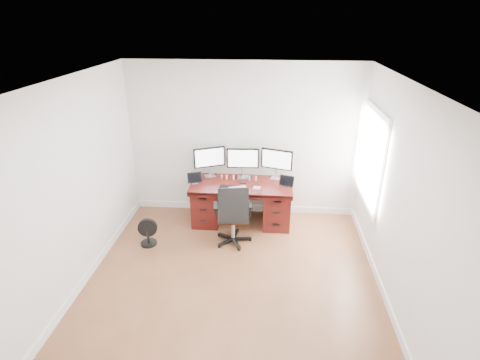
# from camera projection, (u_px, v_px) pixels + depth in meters

# --- Properties ---
(ground) EXTENTS (4.50, 4.50, 0.00)m
(ground) POSITION_uv_depth(u_px,v_px,m) (230.00, 291.00, 4.97)
(ground) COLOR brown
(ground) RESTS_ON ground
(back_wall) EXTENTS (4.00, 0.10, 2.70)m
(back_wall) POSITION_uv_depth(u_px,v_px,m) (244.00, 141.00, 6.46)
(back_wall) COLOR silver
(back_wall) RESTS_ON ground
(right_wall) EXTENTS (0.10, 4.50, 2.70)m
(right_wall) POSITION_uv_depth(u_px,v_px,m) (400.00, 203.00, 4.36)
(right_wall) COLOR silver
(right_wall) RESTS_ON ground
(desk) EXTENTS (1.70, 0.80, 0.75)m
(desk) POSITION_uv_depth(u_px,v_px,m) (242.00, 201.00, 6.47)
(desk) COLOR #44100D
(desk) RESTS_ON ground
(office_chair) EXTENTS (0.63, 0.63, 1.04)m
(office_chair) POSITION_uv_depth(u_px,v_px,m) (233.00, 225.00, 5.86)
(office_chair) COLOR black
(office_chair) RESTS_ON ground
(floor_fan) EXTENTS (0.31, 0.26, 0.44)m
(floor_fan) POSITION_uv_depth(u_px,v_px,m) (148.00, 232.00, 5.89)
(floor_fan) COLOR black
(floor_fan) RESTS_ON ground
(monitor_left) EXTENTS (0.52, 0.25, 0.53)m
(monitor_left) POSITION_uv_depth(u_px,v_px,m) (209.00, 158.00, 6.45)
(monitor_left) COLOR silver
(monitor_left) RESTS_ON desk
(monitor_center) EXTENTS (0.55, 0.15, 0.53)m
(monitor_center) POSITION_uv_depth(u_px,v_px,m) (243.00, 159.00, 6.41)
(monitor_center) COLOR silver
(monitor_center) RESTS_ON desk
(monitor_right) EXTENTS (0.54, 0.20, 0.53)m
(monitor_right) POSITION_uv_depth(u_px,v_px,m) (277.00, 160.00, 6.36)
(monitor_right) COLOR silver
(monitor_right) RESTS_ON desk
(tablet_left) EXTENTS (0.25, 0.15, 0.19)m
(tablet_left) POSITION_uv_depth(u_px,v_px,m) (194.00, 179.00, 6.28)
(tablet_left) COLOR silver
(tablet_left) RESTS_ON desk
(tablet_right) EXTENTS (0.25, 0.14, 0.19)m
(tablet_right) POSITION_uv_depth(u_px,v_px,m) (287.00, 182.00, 6.16)
(tablet_right) COLOR silver
(tablet_right) RESTS_ON desk
(keyboard) EXTENTS (0.32, 0.22, 0.01)m
(keyboard) POSITION_uv_depth(u_px,v_px,m) (238.00, 188.00, 6.11)
(keyboard) COLOR silver
(keyboard) RESTS_ON desk
(trackpad) EXTENTS (0.13, 0.13, 0.01)m
(trackpad) POSITION_uv_depth(u_px,v_px,m) (257.00, 188.00, 6.13)
(trackpad) COLOR #B7B9BE
(trackpad) RESTS_ON desk
(drawing_tablet) EXTENTS (0.22, 0.15, 0.01)m
(drawing_tablet) POSITION_uv_depth(u_px,v_px,m) (226.00, 187.00, 6.16)
(drawing_tablet) COLOR black
(drawing_tablet) RESTS_ON desk
(phone) EXTENTS (0.14, 0.10, 0.01)m
(phone) POSITION_uv_depth(u_px,v_px,m) (243.00, 183.00, 6.32)
(phone) COLOR black
(phone) RESTS_ON desk
(figurine_brown) EXTENTS (0.03, 0.03, 0.09)m
(figurine_brown) POSITION_uv_depth(u_px,v_px,m) (222.00, 177.00, 6.44)
(figurine_brown) COLOR #906543
(figurine_brown) RESTS_ON desk
(figurine_orange) EXTENTS (0.03, 0.03, 0.09)m
(figurine_orange) POSITION_uv_depth(u_px,v_px,m) (227.00, 177.00, 6.44)
(figurine_orange) COLOR #E6894D
(figurine_orange) RESTS_ON desk
(figurine_pink) EXTENTS (0.03, 0.03, 0.09)m
(figurine_pink) POSITION_uv_depth(u_px,v_px,m) (234.00, 177.00, 6.43)
(figurine_pink) COLOR pink
(figurine_pink) RESTS_ON desk
(figurine_blue) EXTENTS (0.03, 0.03, 0.09)m
(figurine_blue) POSITION_uv_depth(u_px,v_px,m) (249.00, 178.00, 6.41)
(figurine_blue) COLOR #578FDD
(figurine_blue) RESTS_ON desk
(figurine_yellow) EXTENTS (0.03, 0.03, 0.09)m
(figurine_yellow) POSITION_uv_depth(u_px,v_px,m) (256.00, 178.00, 6.40)
(figurine_yellow) COLOR tan
(figurine_yellow) RESTS_ON desk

